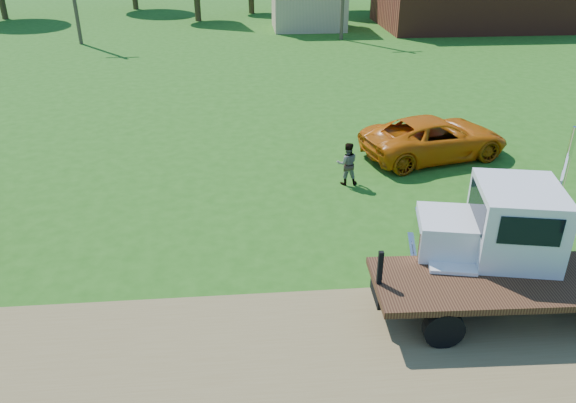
{
  "coord_description": "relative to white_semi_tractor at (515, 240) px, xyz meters",
  "views": [
    {
      "loc": [
        -2.19,
        -9.68,
        8.65
      ],
      "look_at": [
        -0.96,
        4.12,
        1.6
      ],
      "focal_mm": 35.0,
      "sensor_mm": 36.0,
      "label": 1
    }
  ],
  "objects": [
    {
      "name": "ground",
      "position": [
        -4.53,
        -1.78,
        -1.46
      ],
      "size": [
        140.0,
        140.0,
        0.0
      ],
      "primitive_type": "plane",
      "color": "#225813",
      "rests_on": "ground"
    },
    {
      "name": "dirt_track",
      "position": [
        -4.53,
        -1.78,
        -1.45
      ],
      "size": [
        120.0,
        4.2,
        0.01
      ],
      "primitive_type": "cube",
      "color": "olive",
      "rests_on": "ground"
    },
    {
      "name": "white_semi_tractor",
      "position": [
        0.0,
        0.0,
        0.0
      ],
      "size": [
        7.25,
        3.64,
        4.28
      ],
      "rotation": [
        0.0,
        0.0,
        -0.21
      ],
      "color": "black",
      "rests_on": "ground"
    },
    {
      "name": "orange_pickup",
      "position": [
        0.95,
        8.91,
        -0.64
      ],
      "size": [
        6.35,
        4.07,
        1.63
      ],
      "primitive_type": "imported",
      "rotation": [
        0.0,
        0.0,
        1.82
      ],
      "color": "#C95F09",
      "rests_on": "ground"
    },
    {
      "name": "flatbed_trailer",
      "position": [
        -0.03,
        -1.08,
        -0.64
      ],
      "size": [
        7.52,
        2.5,
        1.91
      ],
      "rotation": [
        0.0,
        0.0,
        -0.04
      ],
      "color": "black",
      "rests_on": "ground"
    },
    {
      "name": "spectator_b",
      "position": [
        -2.97,
        6.7,
        -0.67
      ],
      "size": [
        0.8,
        0.64,
        1.58
      ],
      "primitive_type": "imported",
      "rotation": [
        0.0,
        0.0,
        3.09
      ],
      "color": "#999999",
      "rests_on": "ground"
    }
  ]
}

